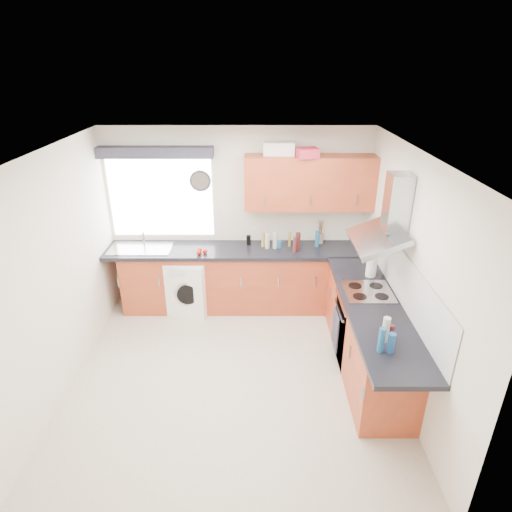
{
  "coord_description": "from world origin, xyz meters",
  "views": [
    {
      "loc": [
        0.25,
        -3.85,
        3.28
      ],
      "look_at": [
        0.25,
        0.85,
        1.1
      ],
      "focal_mm": 30.0,
      "sensor_mm": 36.0,
      "label": 1
    }
  ],
  "objects_px": {
    "oven": "(363,328)",
    "extractor_hood": "(387,220)",
    "upper_cabinets": "(309,183)",
    "washing_machine": "(190,285)"
  },
  "relations": [
    {
      "from": "oven",
      "to": "extractor_hood",
      "type": "distance_m",
      "value": 1.35
    },
    {
      "from": "oven",
      "to": "upper_cabinets",
      "type": "bearing_deg",
      "value": 112.54
    },
    {
      "from": "oven",
      "to": "extractor_hood",
      "type": "bearing_deg",
      "value": -0.0
    },
    {
      "from": "extractor_hood",
      "to": "upper_cabinets",
      "type": "height_order",
      "value": "upper_cabinets"
    },
    {
      "from": "washing_machine",
      "to": "oven",
      "type": "bearing_deg",
      "value": -14.44
    },
    {
      "from": "extractor_hood",
      "to": "upper_cabinets",
      "type": "relative_size",
      "value": 0.46
    },
    {
      "from": "oven",
      "to": "washing_machine",
      "type": "bearing_deg",
      "value": 153.05
    },
    {
      "from": "extractor_hood",
      "to": "upper_cabinets",
      "type": "xyz_separation_m",
      "value": [
        -0.65,
        1.33,
        0.03
      ]
    },
    {
      "from": "extractor_hood",
      "to": "washing_machine",
      "type": "relative_size",
      "value": 0.99
    },
    {
      "from": "oven",
      "to": "upper_cabinets",
      "type": "distance_m",
      "value": 1.99
    }
  ]
}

